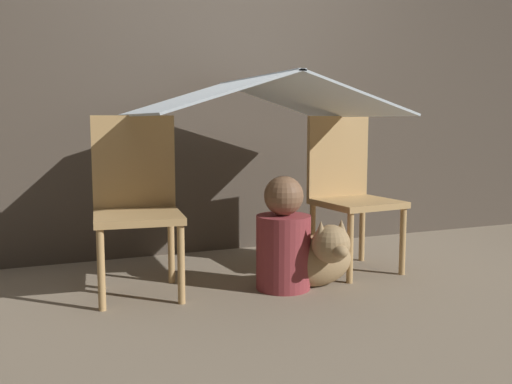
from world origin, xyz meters
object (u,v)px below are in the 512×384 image
chair_left (136,198)px  person_front (283,240)px  chair_right (349,188)px  dog (320,256)px

chair_left → person_front: bearing=-12.4°
chair_right → dog: size_ratio=2.21×
person_front → dog: person_front is taller
dog → chair_left: bearing=160.7°
person_front → dog: bearing=-21.5°
chair_left → person_front: 0.80m
chair_right → dog: 0.57m
chair_left → chair_right: (1.27, 0.00, 0.00)m
chair_left → person_front: size_ratio=1.52×
chair_left → chair_right: size_ratio=1.00×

